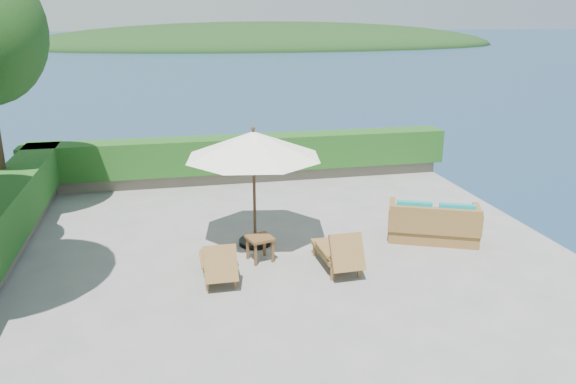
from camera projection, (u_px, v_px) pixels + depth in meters
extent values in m
plane|color=gray|center=(282.00, 254.00, 11.67)|extent=(12.00, 12.00, 0.00)
cube|color=#60574C|center=(282.00, 320.00, 12.13)|extent=(12.00, 12.00, 3.00)
plane|color=#172848|center=(282.00, 378.00, 12.57)|extent=(600.00, 600.00, 0.00)
ellipsoid|color=black|center=(268.00, 46.00, 148.10)|extent=(126.00, 57.60, 12.60)
cube|color=#665E52|center=(244.00, 175.00, 16.83)|extent=(12.00, 0.60, 0.36)
cube|color=#1A4313|center=(244.00, 153.00, 16.63)|extent=(12.40, 0.90, 1.00)
cylinder|color=black|center=(255.00, 242.00, 12.18)|extent=(0.84, 0.84, 0.11)
cylinder|color=#3A2515|center=(254.00, 189.00, 11.82)|extent=(0.08, 0.08, 2.50)
cone|color=white|center=(253.00, 144.00, 11.53)|extent=(3.48, 3.48, 0.55)
sphere|color=#3A2515|center=(253.00, 129.00, 11.43)|extent=(0.11, 0.11, 0.09)
cube|color=brown|center=(207.00, 285.00, 10.10)|extent=(0.05, 0.05, 0.23)
cube|color=brown|center=(235.00, 282.00, 10.21)|extent=(0.05, 0.05, 0.23)
cube|color=brown|center=(203.00, 260.00, 11.11)|extent=(0.05, 0.05, 0.23)
cube|color=brown|center=(228.00, 258.00, 11.22)|extent=(0.05, 0.05, 0.23)
cube|color=brown|center=(218.00, 261.00, 10.70)|extent=(0.60, 1.17, 0.08)
cube|color=brown|center=(221.00, 264.00, 9.99)|extent=(0.60, 0.38, 0.63)
cube|color=brown|center=(202.00, 260.00, 10.43)|extent=(0.05, 0.77, 0.05)
cube|color=brown|center=(235.00, 257.00, 10.55)|extent=(0.05, 0.77, 0.05)
cube|color=brown|center=(332.00, 274.00, 10.50)|extent=(0.06, 0.06, 0.25)
cube|color=brown|center=(359.00, 271.00, 10.63)|extent=(0.06, 0.06, 0.25)
cube|color=brown|center=(314.00, 250.00, 11.56)|extent=(0.06, 0.06, 0.25)
cube|color=brown|center=(339.00, 248.00, 11.69)|extent=(0.06, 0.06, 0.25)
cube|color=brown|center=(334.00, 251.00, 11.14)|extent=(0.67, 1.26, 0.09)
cube|color=brown|center=(347.00, 253.00, 10.39)|extent=(0.64, 0.43, 0.67)
cube|color=brown|center=(322.00, 249.00, 10.84)|extent=(0.09, 0.81, 0.05)
cube|color=brown|center=(353.00, 246.00, 10.99)|extent=(0.09, 0.81, 0.05)
cube|color=brown|center=(256.00, 255.00, 11.07)|extent=(0.06, 0.06, 0.46)
cube|color=brown|center=(273.00, 252.00, 11.24)|extent=(0.06, 0.06, 0.46)
cube|color=brown|center=(248.00, 248.00, 11.39)|extent=(0.06, 0.06, 0.46)
cube|color=brown|center=(264.00, 245.00, 11.56)|extent=(0.06, 0.06, 0.46)
cube|color=brown|center=(260.00, 238.00, 11.24)|extent=(0.60, 0.60, 0.05)
cube|color=brown|center=(433.00, 230.00, 12.43)|extent=(2.13, 1.64, 0.42)
cube|color=brown|center=(435.00, 221.00, 11.90)|extent=(1.81, 0.90, 0.58)
cube|color=brown|center=(392.00, 214.00, 12.50)|extent=(0.50, 0.93, 0.48)
cube|color=brown|center=(477.00, 219.00, 12.16)|extent=(0.50, 0.93, 0.48)
cube|color=#128588|center=(413.00, 215.00, 12.47)|extent=(1.06, 1.03, 0.19)
cube|color=#128588|center=(455.00, 217.00, 12.30)|extent=(1.06, 1.03, 0.19)
cube|color=#128588|center=(414.00, 210.00, 12.03)|extent=(0.74, 0.43, 0.38)
cube|color=#128588|center=(457.00, 213.00, 11.86)|extent=(0.74, 0.43, 0.38)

